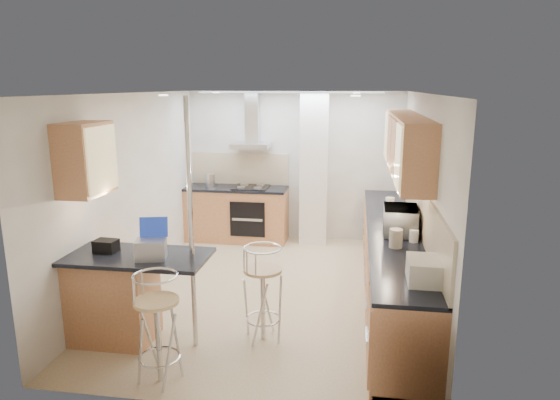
% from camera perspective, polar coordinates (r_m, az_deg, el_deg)
% --- Properties ---
extents(ground, '(4.80, 4.80, 0.00)m').
position_cam_1_polar(ground, '(6.52, -1.03, -10.42)').
color(ground, tan).
rests_on(ground, ground).
extents(room_shell, '(3.64, 4.84, 2.51)m').
position_cam_1_polar(room_shell, '(6.40, 2.35, 3.54)').
color(room_shell, silver).
rests_on(room_shell, ground).
extents(right_counter, '(0.63, 4.40, 0.92)m').
position_cam_1_polar(right_counter, '(6.29, 12.65, -7.14)').
color(right_counter, '#A86B43').
rests_on(right_counter, ground).
extents(back_counter, '(1.70, 0.63, 0.92)m').
position_cam_1_polar(back_counter, '(8.51, -4.95, -1.56)').
color(back_counter, '#A86B43').
rests_on(back_counter, ground).
extents(peninsula, '(1.47, 0.72, 0.94)m').
position_cam_1_polar(peninsula, '(5.38, -15.92, -10.72)').
color(peninsula, '#A86B43').
rests_on(peninsula, ground).
extents(microwave, '(0.40, 0.57, 0.31)m').
position_cam_1_polar(microwave, '(5.89, 13.63, -2.30)').
color(microwave, white).
rests_on(microwave, right_counter).
extents(laptop, '(0.33, 0.28, 0.20)m').
position_cam_1_polar(laptop, '(5.01, -14.54, -5.49)').
color(laptop, '#A2A5AA').
rests_on(laptop, peninsula).
extents(bag, '(0.24, 0.18, 0.12)m').
position_cam_1_polar(bag, '(5.38, -19.26, -4.96)').
color(bag, black).
rests_on(bag, peninsula).
extents(bar_stool_near, '(0.45, 0.45, 1.02)m').
position_cam_1_polar(bar_stool_near, '(4.64, -13.78, -14.05)').
color(bar_stool_near, tan).
rests_on(bar_stool_near, ground).
extents(bar_stool_end, '(0.59, 0.59, 1.02)m').
position_cam_1_polar(bar_stool_end, '(5.20, -1.97, -10.62)').
color(bar_stool_end, tan).
rests_on(bar_stool_end, ground).
extents(jar_a, '(0.16, 0.16, 0.19)m').
position_cam_1_polar(jar_a, '(6.94, 12.44, -0.47)').
color(jar_a, beige).
rests_on(jar_a, right_counter).
extents(jar_b, '(0.11, 0.11, 0.13)m').
position_cam_1_polar(jar_b, '(6.87, 12.62, -0.84)').
color(jar_b, beige).
rests_on(jar_b, right_counter).
extents(jar_c, '(0.17, 0.17, 0.20)m').
position_cam_1_polar(jar_c, '(5.40, 13.11, -4.29)').
color(jar_c, '#C2B49B').
rests_on(jar_c, right_counter).
extents(jar_d, '(0.10, 0.10, 0.13)m').
position_cam_1_polar(jar_d, '(5.64, 15.06, -3.99)').
color(jar_d, white).
rests_on(jar_d, right_counter).
extents(bread_bin, '(0.32, 0.40, 0.21)m').
position_cam_1_polar(bread_bin, '(4.54, 16.33, -7.75)').
color(bread_bin, beige).
rests_on(bread_bin, right_counter).
extents(kettle, '(0.16, 0.16, 0.21)m').
position_cam_1_polar(kettle, '(8.53, -7.97, 2.29)').
color(kettle, silver).
rests_on(kettle, back_counter).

